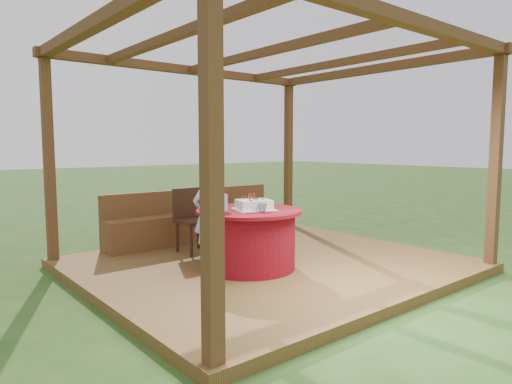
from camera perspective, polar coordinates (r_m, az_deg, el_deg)
ground at (r=6.02m, az=1.53°, el=-9.69°), size 60.00×60.00×0.00m
deck at (r=6.01m, az=1.53°, el=-9.14°), size 4.50×4.00×0.12m
pergola at (r=5.86m, az=1.60°, el=13.63°), size 4.50×4.00×2.72m
bench at (r=7.29m, az=-7.36°, el=-3.91°), size 3.00×0.42×0.80m
table at (r=5.56m, az=-0.88°, el=-5.84°), size 1.27×1.27×0.72m
chair at (r=6.47m, az=-8.05°, el=-3.04°), size 0.46×0.46×0.89m
elderly_woman at (r=6.03m, az=-6.07°, el=-2.42°), size 0.45×0.31×1.24m
birthday_cake at (r=5.49m, az=-0.25°, el=-1.58°), size 0.57×0.57×0.19m
gift_bag at (r=5.34m, az=-4.46°, el=-1.36°), size 0.16×0.12×0.20m
drinking_glass at (r=5.29m, az=0.80°, el=-1.98°), size 0.13×0.13×0.10m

